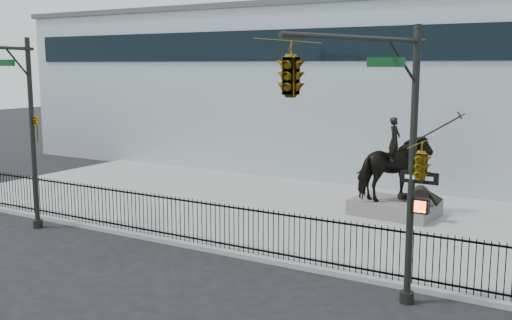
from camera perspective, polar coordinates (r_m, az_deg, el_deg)
The scene contains 8 objects.
ground at distance 19.10m, azimuth -6.87°, elevation -9.43°, with size 120.00×120.00×0.00m, color black.
plaza at distance 24.77m, azimuth 3.07°, elevation -4.87°, with size 30.00×12.00×0.15m, color #999896.
building at distance 36.10m, azimuth 12.82°, elevation 6.42°, with size 44.00×14.00×9.00m, color #B4BCC4.
picket_fence at distance 19.80m, azimuth -4.71°, elevation -6.00°, with size 22.10×0.10×1.50m.
statue_plinth at distance 24.35m, azimuth 13.04°, elevation -4.44°, with size 3.18×2.18×0.60m, color #5A5752.
equestrian_statue at distance 24.02m, azimuth 13.30°, elevation -0.87°, with size 4.06×2.69×3.45m.
traffic_signal_left at distance 22.60m, azimuth -21.80°, elevation 3.32°, with size 1.52×4.84×7.00m.
traffic_signal_right at distance 13.21m, azimuth 9.97°, elevation 3.75°, with size 2.17×6.86×7.00m.
Camera 1 is at (11.12, -14.31, 6.05)m, focal length 42.00 mm.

